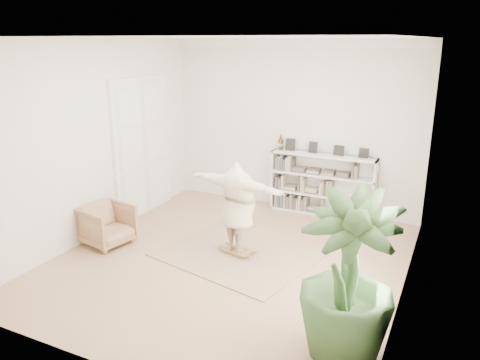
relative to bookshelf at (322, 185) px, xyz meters
The scene contains 9 objects.
floor 2.98m from the bookshelf, 104.79° to the right, with size 6.00×6.00×0.00m, color #9C7950.
room_shell 2.97m from the bookshelf, behind, with size 6.00×6.00×6.00m.
doors 3.84m from the bookshelf, 156.24° to the right, with size 0.09×1.78×2.92m.
bookshelf is the anchor object (origin of this frame).
armchair 4.41m from the bookshelf, 133.71° to the right, with size 0.78×0.80×0.73m, color tan.
rug 2.74m from the bookshelf, 105.61° to the right, with size 2.50×2.00×0.02m, color tan.
rocker_board 2.73m from the bookshelf, 105.61° to the right, with size 0.52×0.38×0.10m.
person 2.68m from the bookshelf, 105.61° to the right, with size 1.93×0.53×1.57m, color beige.
houseplant 4.69m from the bookshelf, 70.56° to the right, with size 1.11×1.11×1.99m, color #36572B.
Camera 1 is at (3.26, -6.39, 3.57)m, focal length 35.00 mm.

